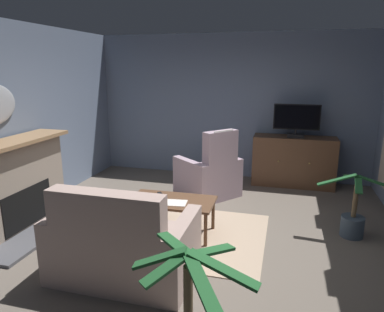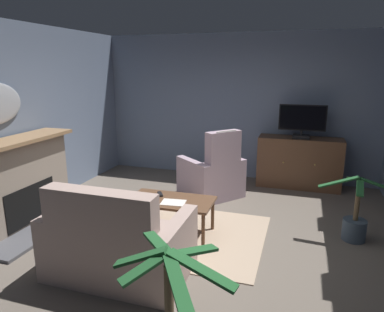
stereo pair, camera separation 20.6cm
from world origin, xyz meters
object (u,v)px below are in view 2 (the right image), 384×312
at_px(folded_newspaper, 173,202).
at_px(potted_plant_on_hearth_side, 355,223).
at_px(television, 302,121).
at_px(tv_cabinet, 299,164).
at_px(tv_remote, 160,194).
at_px(coffee_table, 171,203).
at_px(sofa_floral, 117,245).
at_px(armchair_in_far_corner, 213,175).
at_px(fireplace, 20,185).

bearing_deg(folded_newspaper, potted_plant_on_hearth_side, 9.34).
bearing_deg(television, tv_cabinet, 90.00).
distance_m(tv_cabinet, tv_remote, 2.90).
distance_m(folded_newspaper, potted_plant_on_hearth_side, 2.29).
relative_size(television, coffee_table, 0.72).
relative_size(television, sofa_floral, 0.56).
xyz_separation_m(armchair_in_far_corner, potted_plant_on_hearth_side, (2.09, -0.98, -0.14)).
bearing_deg(tv_cabinet, television, -90.00).
bearing_deg(coffee_table, television, 57.29).
distance_m(fireplace, folded_newspaper, 2.14).
xyz_separation_m(tv_remote, armchair_in_far_corner, (0.37, 1.39, -0.12)).
xyz_separation_m(tv_remote, sofa_floral, (0.01, -1.18, -0.13)).
height_order(television, coffee_table, television).
distance_m(tv_remote, sofa_floral, 1.19).
relative_size(coffee_table, armchair_in_far_corner, 0.92).
height_order(coffee_table, tv_remote, tv_remote).
relative_size(fireplace, folded_newspaper, 5.98).
distance_m(fireplace, tv_cabinet, 4.56).
xyz_separation_m(fireplace, tv_cabinet, (3.58, 2.81, -0.14)).
distance_m(television, armchair_in_far_corner, 1.84).
bearing_deg(armchair_in_far_corner, potted_plant_on_hearth_side, -25.02).
height_order(coffee_table, armchair_in_far_corner, armchair_in_far_corner).
relative_size(coffee_table, sofa_floral, 0.77).
bearing_deg(sofa_floral, potted_plant_on_hearth_side, 33.16).
bearing_deg(sofa_floral, tv_remote, 90.66).
relative_size(coffee_table, potted_plant_on_hearth_side, 1.16).
bearing_deg(fireplace, sofa_floral, -20.47).
relative_size(fireplace, tv_remote, 10.56).
xyz_separation_m(fireplace, tv_remote, (1.85, 0.49, -0.09)).
bearing_deg(potted_plant_on_hearth_side, armchair_in_far_corner, 154.98).
height_order(sofa_floral, potted_plant_on_hearth_side, sofa_floral).
relative_size(coffee_table, folded_newspaper, 3.68).
bearing_deg(sofa_floral, folded_newspaper, 75.52).
bearing_deg(television, potted_plant_on_hearth_side, -68.67).
height_order(television, sofa_floral, television).
relative_size(coffee_table, tv_remote, 6.49).
bearing_deg(armchair_in_far_corner, coffee_table, -96.35).
bearing_deg(tv_cabinet, tv_remote, -126.69).
relative_size(fireplace, potted_plant_on_hearth_side, 1.89).
bearing_deg(potted_plant_on_hearth_side, tv_cabinet, 110.79).
xyz_separation_m(tv_cabinet, coffee_table, (-1.53, -2.44, -0.01)).
relative_size(tv_cabinet, armchair_in_far_corner, 1.22).
bearing_deg(folded_newspaper, fireplace, -179.00).
xyz_separation_m(folded_newspaper, sofa_floral, (-0.25, -0.97, -0.13)).
height_order(coffee_table, folded_newspaper, folded_newspaper).
relative_size(folded_newspaper, potted_plant_on_hearth_side, 0.32).
bearing_deg(folded_newspaper, sofa_floral, -110.99).
xyz_separation_m(television, potted_plant_on_hearth_side, (0.73, -1.86, -1.00)).
xyz_separation_m(fireplace, potted_plant_on_hearth_side, (4.31, 0.90, -0.35)).
relative_size(television, tv_remote, 4.67).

